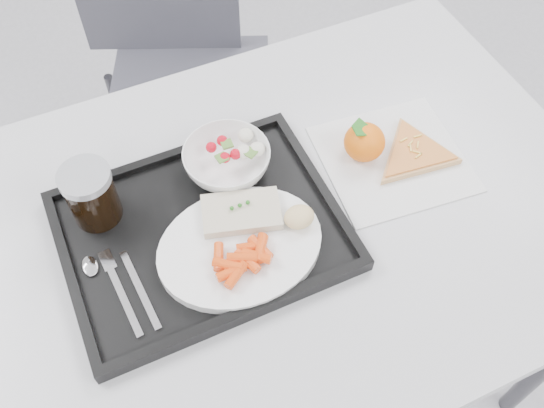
{
  "coord_description": "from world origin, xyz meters",
  "views": [
    {
      "loc": [
        -0.22,
        -0.22,
        1.61
      ],
      "look_at": [
        0.02,
        0.31,
        0.77
      ],
      "focal_mm": 40.0,
      "sensor_mm": 36.0,
      "label": 1
    }
  ],
  "objects_px": {
    "tray": "(202,232)",
    "tangerine": "(364,142)",
    "salad_bowl": "(227,160)",
    "table": "(263,241)",
    "pizza_slice": "(414,154)",
    "dinner_plate": "(240,247)",
    "chair": "(176,50)",
    "cola_glass": "(91,194)"
  },
  "relations": [
    {
      "from": "tray",
      "to": "tangerine",
      "type": "distance_m",
      "value": 0.33
    },
    {
      "from": "tray",
      "to": "salad_bowl",
      "type": "relative_size",
      "value": 2.96
    },
    {
      "from": "table",
      "to": "pizza_slice",
      "type": "height_order",
      "value": "pizza_slice"
    },
    {
      "from": "tangerine",
      "to": "tray",
      "type": "bearing_deg",
      "value": -172.87
    },
    {
      "from": "table",
      "to": "dinner_plate",
      "type": "xyz_separation_m",
      "value": [
        -0.06,
        -0.05,
        0.09
      ]
    },
    {
      "from": "tangerine",
      "to": "pizza_slice",
      "type": "bearing_deg",
      "value": -28.35
    },
    {
      "from": "chair",
      "to": "salad_bowl",
      "type": "bearing_deg",
      "value": -97.64
    },
    {
      "from": "dinner_plate",
      "to": "pizza_slice",
      "type": "distance_m",
      "value": 0.37
    },
    {
      "from": "dinner_plate",
      "to": "salad_bowl",
      "type": "relative_size",
      "value": 1.78
    },
    {
      "from": "tray",
      "to": "cola_glass",
      "type": "distance_m",
      "value": 0.19
    },
    {
      "from": "cola_glass",
      "to": "tangerine",
      "type": "relative_size",
      "value": 1.36
    },
    {
      "from": "cola_glass",
      "to": "chair",
      "type": "bearing_deg",
      "value": 62.19
    },
    {
      "from": "chair",
      "to": "salad_bowl",
      "type": "xyz_separation_m",
      "value": [
        -0.08,
        -0.59,
        0.25
      ]
    },
    {
      "from": "tangerine",
      "to": "pizza_slice",
      "type": "distance_m",
      "value": 0.1
    },
    {
      "from": "dinner_plate",
      "to": "pizza_slice",
      "type": "relative_size",
      "value": 1.11
    },
    {
      "from": "tray",
      "to": "chair",
      "type": "bearing_deg",
      "value": 76.48
    },
    {
      "from": "chair",
      "to": "salad_bowl",
      "type": "relative_size",
      "value": 6.11
    },
    {
      "from": "tray",
      "to": "salad_bowl",
      "type": "distance_m",
      "value": 0.14
    },
    {
      "from": "salad_bowl",
      "to": "cola_glass",
      "type": "height_order",
      "value": "cola_glass"
    },
    {
      "from": "table",
      "to": "tray",
      "type": "distance_m",
      "value": 0.13
    },
    {
      "from": "tray",
      "to": "cola_glass",
      "type": "height_order",
      "value": "cola_glass"
    },
    {
      "from": "chair",
      "to": "pizza_slice",
      "type": "relative_size",
      "value": 3.83
    },
    {
      "from": "tray",
      "to": "pizza_slice",
      "type": "height_order",
      "value": "tray"
    },
    {
      "from": "dinner_plate",
      "to": "cola_glass",
      "type": "relative_size",
      "value": 2.5
    },
    {
      "from": "salad_bowl",
      "to": "table",
      "type": "bearing_deg",
      "value": -82.13
    },
    {
      "from": "salad_bowl",
      "to": "chair",
      "type": "bearing_deg",
      "value": 82.36
    },
    {
      "from": "salad_bowl",
      "to": "tangerine",
      "type": "bearing_deg",
      "value": -14.02
    },
    {
      "from": "dinner_plate",
      "to": "tangerine",
      "type": "relative_size",
      "value": 3.41
    },
    {
      "from": "tangerine",
      "to": "pizza_slice",
      "type": "height_order",
      "value": "tangerine"
    },
    {
      "from": "tray",
      "to": "tangerine",
      "type": "height_order",
      "value": "tangerine"
    },
    {
      "from": "dinner_plate",
      "to": "table",
      "type": "bearing_deg",
      "value": 37.09
    },
    {
      "from": "salad_bowl",
      "to": "tangerine",
      "type": "height_order",
      "value": "tangerine"
    },
    {
      "from": "chair",
      "to": "tray",
      "type": "bearing_deg",
      "value": -103.52
    },
    {
      "from": "table",
      "to": "chair",
      "type": "distance_m",
      "value": 0.73
    },
    {
      "from": "dinner_plate",
      "to": "tangerine",
      "type": "height_order",
      "value": "tangerine"
    },
    {
      "from": "tangerine",
      "to": "pizza_slice",
      "type": "xyz_separation_m",
      "value": [
        0.08,
        -0.04,
        -0.02
      ]
    },
    {
      "from": "pizza_slice",
      "to": "salad_bowl",
      "type": "bearing_deg",
      "value": 162.08
    },
    {
      "from": "table",
      "to": "pizza_slice",
      "type": "xyz_separation_m",
      "value": [
        0.31,
        0.01,
        0.08
      ]
    },
    {
      "from": "chair",
      "to": "dinner_plate",
      "type": "height_order",
      "value": "chair"
    },
    {
      "from": "dinner_plate",
      "to": "salad_bowl",
      "type": "height_order",
      "value": "salad_bowl"
    },
    {
      "from": "dinner_plate",
      "to": "salad_bowl",
      "type": "distance_m",
      "value": 0.17
    },
    {
      "from": "salad_bowl",
      "to": "pizza_slice",
      "type": "relative_size",
      "value": 0.63
    }
  ]
}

